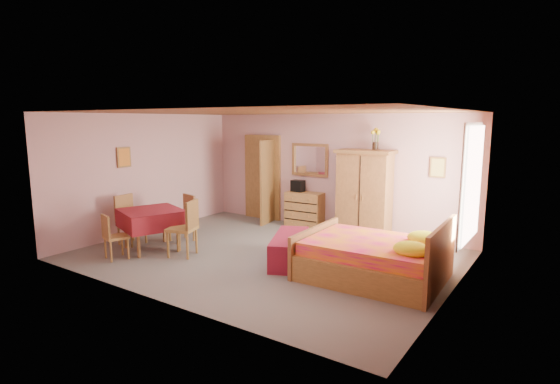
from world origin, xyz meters
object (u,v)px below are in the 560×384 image
Objects in this scene: sunflower_vase at (376,139)px; floor_lamp at (340,195)px; chest_of_drawers at (305,210)px; chair_south at (116,236)px; wardrobe at (364,194)px; stereo at (298,186)px; chair_north at (181,218)px; dining_table at (152,230)px; chair_west at (132,220)px; bed at (373,247)px; chair_east at (182,228)px; wall_mirror at (310,160)px; bench at (290,249)px.

floor_lamp is at bearing -179.56° from sunflower_vase.
chest_of_drawers is 4.24m from chair_south.
stereo is at bearing 174.34° from wardrobe.
floor_lamp is 1.78× the size of chair_north.
chair_west is (-0.63, 0.03, 0.11)m from dining_table.
bed is 3.44m from chair_east.
bed is (1.73, -2.28, -0.35)m from floor_lamp.
wardrobe is at bearing 68.06° from chair_south.
wall_mirror is 1.67m from wardrobe.
floor_lamp is 1.47m from sunflower_vase.
bed is (1.10, -2.17, -0.43)m from wardrobe.
chair_north is (0.09, 1.48, 0.06)m from chair_south.
wardrobe is (1.51, -0.10, 0.52)m from chest_of_drawers.
chest_of_drawers is 0.83× the size of chair_east.
floor_lamp reaches higher than dining_table.
chair_south is 1.48m from chair_north.
chair_south is at bearing 99.97° from chair_north.
wall_mirror is at bearing 86.46° from chest_of_drawers.
floor_lamp is 4.39m from chair_west.
bed reaches higher than bench.
wall_mirror reaches higher than chair_south.
sunflower_vase reaches higher than wall_mirror.
chest_of_drawers is at bearing -33.19° from chair_east.
wall_mirror is 3.90m from dining_table.
chair_east is (1.41, 0.02, 0.02)m from chair_west.
chair_west is (-0.57, 0.77, 0.08)m from chair_south.
chest_of_drawers is 0.91× the size of chair_north.
dining_table is at bearing 82.99° from chair_west.
chair_south reaches higher than chest_of_drawers.
bench is at bearing -61.06° from stereo.
wardrobe is 4.35m from dining_table.
floor_lamp reaches higher than chair_west.
chair_west reaches higher than dining_table.
bench is at bearing -66.22° from wall_mirror.
sunflower_vase is at bearing -128.31° from chair_north.
sunflower_vase is (1.87, -0.00, 1.13)m from stereo.
chair_south is 0.83× the size of chair_west.
bench is 2.58m from chair_north.
bed is (2.61, -2.49, -1.05)m from wall_mirror.
chest_of_drawers is 0.58m from stereo.
chair_north is at bearing 27.00° from chair_east.
wall_mirror is 1.02× the size of chair_north.
stereo is 3.75m from chair_west.
wall_mirror is 4.58m from chair_south.
sunflower_vase is at bearing -0.07° from stereo.
wall_mirror is 3.59m from chair_east.
chair_north is 1.01m from chair_east.
floor_lamp is at bearing 168.45° from wardrobe.
floor_lamp is 0.64m from wardrobe.
bench is (1.11, -2.56, -1.31)m from wall_mirror.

